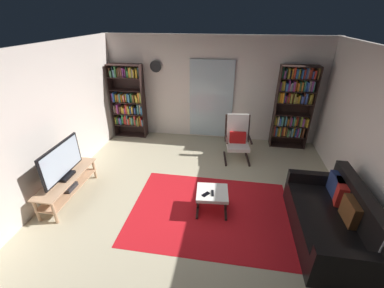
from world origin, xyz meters
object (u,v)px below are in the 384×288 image
Objects in this scene: lounge_armchair at (238,137)px; ottoman at (212,195)px; tv_remote at (213,193)px; cell_phone at (206,194)px; wall_clock at (156,66)px; tv_stand at (68,184)px; bookshelf_near_sofa at (293,105)px; bookshelf_near_tv at (128,101)px; television at (62,162)px; leather_sofa at (333,221)px.

ottoman is (-0.40, -1.89, -0.20)m from lounge_armchair.
cell_phone is (-0.11, -0.04, -0.00)m from tv_remote.
tv_stand is at bearing -106.89° from wall_clock.
bookshelf_near_sofa is 3.48m from wall_clock.
ottoman is 3.67m from wall_clock.
wall_clock is (0.76, 0.18, 0.86)m from bookshelf_near_tv.
television is 7.34× the size of cell_phone.
lounge_armchair is 1.84× the size of ottoman.
television reaches higher than ottoman.
bookshelf_near_sofa reaches higher than tv_remote.
tv_remote is (-0.40, -1.94, -0.12)m from lounge_armchair.
cell_phone is at bearing -0.86° from television.
tv_stand is 3.59m from lounge_armchair.
leather_sofa is at bearing -2.90° from television.
bookshelf_near_tv is 3.71m from ottoman.
bookshelf_near_tv is at bearing 87.29° from television.
tv_stand is 0.77× the size of leather_sofa.
bookshelf_near_sofa is 14.32× the size of cell_phone.
leather_sofa is (4.42, -0.22, -0.45)m from television.
bookshelf_near_tv reaches higher than ottoman.
wall_clock is (-3.38, 0.17, 0.77)m from bookshelf_near_sofa.
bookshelf_near_tv is at bearing -166.65° from wall_clock.
leather_sofa is at bearing -57.00° from lounge_armchair.
lounge_armchair is (3.01, 1.95, 0.24)m from tv_stand.
leather_sofa is 4.98m from wall_clock.
ottoman is at bearing 171.26° from leather_sofa.
bookshelf_near_sofa is 1.96× the size of lounge_armchair.
wall_clock is at bearing 120.90° from ottoman.
tv_stand is 4.42m from leather_sofa.
bookshelf_near_tv is 3.74m from tv_remote.
ottoman is 0.15m from cell_phone.
bookshelf_near_tv is 1.88× the size of lounge_armchair.
television is at bearing 173.25° from tv_remote.
bookshelf_near_tv is at bearing -179.85° from bookshelf_near_sofa.
cell_phone is 3.67m from wall_clock.
ottoman is 3.98× the size of cell_phone.
television is at bearing -92.71° from bookshelf_near_tv.
cell_phone is at bearing -136.71° from ottoman.
tv_stand is 2.62m from tv_remote.
wall_clock is (-1.62, 2.96, 1.44)m from cell_phone.
bookshelf_near_sofa is 6.91× the size of wall_clock.
television is 5.09m from bookshelf_near_sofa.
wall_clock is at bearing 138.25° from leather_sofa.
leather_sofa is (4.42, -0.22, 0.01)m from tv_stand.
ottoman is (2.61, 0.05, -0.42)m from television.
tv_remote is at bearing -80.27° from ottoman.
television is 7.13× the size of tv_remote.
tv_stand is 2.46× the size of ottoman.
bookshelf_near_sofa is 3.26m from ottoman.
bookshelf_near_sofa is at bearing 92.78° from leather_sofa.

